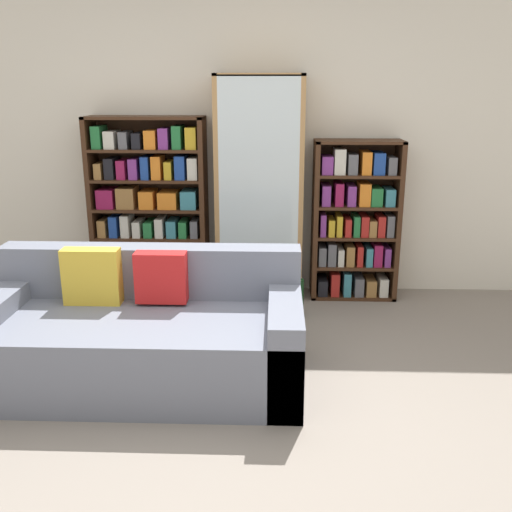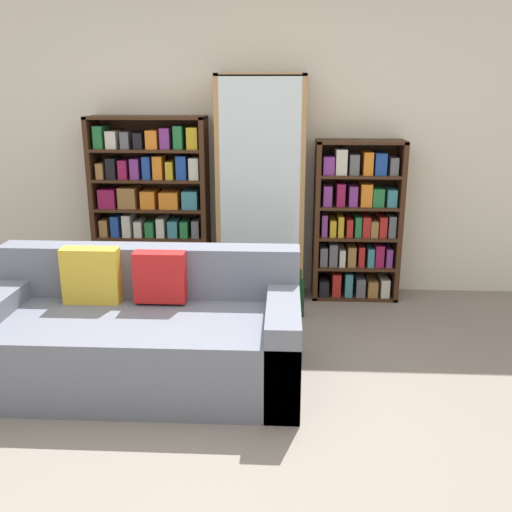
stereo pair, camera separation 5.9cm
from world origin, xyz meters
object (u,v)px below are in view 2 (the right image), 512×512
at_px(bookshelf_left, 152,210).
at_px(wine_bottle, 299,297).
at_px(bookshelf_right, 357,222).
at_px(display_cabinet, 261,191).
at_px(couch, 141,336).

bearing_deg(bookshelf_left, wine_bottle, -21.55).
bearing_deg(bookshelf_right, display_cabinet, -178.87).
height_order(display_cabinet, bookshelf_right, display_cabinet).
distance_m(couch, bookshelf_right, 2.21).
height_order(bookshelf_left, bookshelf_right, bookshelf_left).
xyz_separation_m(display_cabinet, bookshelf_right, (0.82, 0.02, -0.27)).
distance_m(display_cabinet, wine_bottle, 0.98).
bearing_deg(bookshelf_left, couch, -80.27).
relative_size(bookshelf_left, bookshelf_right, 1.14).
bearing_deg(couch, wine_bottle, 46.57).
height_order(couch, bookshelf_right, bookshelf_right).
distance_m(display_cabinet, bookshelf_right, 0.87).
xyz_separation_m(bookshelf_right, wine_bottle, (-0.49, -0.51, -0.50)).
relative_size(bookshelf_left, display_cabinet, 0.82).
xyz_separation_m(bookshelf_left, display_cabinet, (0.95, -0.02, 0.18)).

